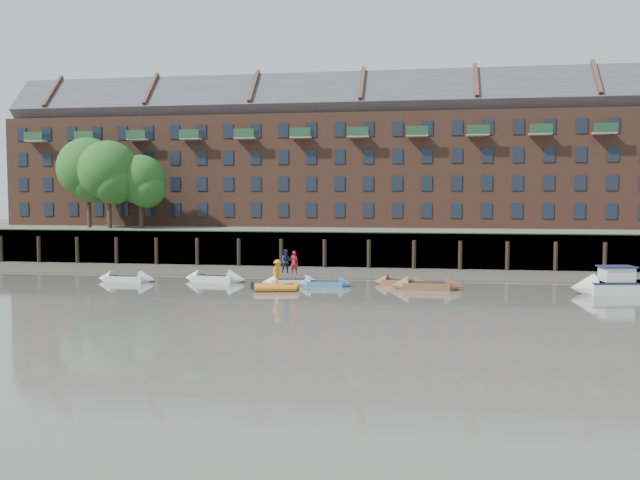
% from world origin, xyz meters
% --- Properties ---
extents(ground, '(220.00, 220.00, 0.00)m').
position_xyz_m(ground, '(0.00, 0.00, 0.00)').
color(ground, '#625D55').
rests_on(ground, ground).
extents(foreshore, '(110.00, 8.00, 0.50)m').
position_xyz_m(foreshore, '(0.00, 18.00, 0.00)').
color(foreshore, '#3D382F').
rests_on(foreshore, ground).
extents(mud_band, '(110.00, 1.60, 0.10)m').
position_xyz_m(mud_band, '(0.00, 14.60, 0.00)').
color(mud_band, '#4C4336').
rests_on(mud_band, ground).
extents(river_wall, '(110.00, 1.23, 3.30)m').
position_xyz_m(river_wall, '(-0.00, 22.38, 1.59)').
color(river_wall, '#2D2A26').
rests_on(river_wall, ground).
extents(bank_terrace, '(110.00, 28.00, 3.20)m').
position_xyz_m(bank_terrace, '(0.00, 36.00, 1.60)').
color(bank_terrace, '#5E594D').
rests_on(bank_terrace, ground).
extents(apartment_terrace, '(80.60, 15.56, 20.98)m').
position_xyz_m(apartment_terrace, '(-0.00, 36.99, 12.82)').
color(apartment_terrace, brown).
rests_on(apartment_terrace, bank_terrace).
extents(tree_cluster, '(11.76, 7.74, 9.40)m').
position_xyz_m(tree_cluster, '(-25.62, 27.35, 9.00)').
color(tree_cluster, '#3A281C').
rests_on(tree_cluster, bank_terrace).
extents(rowboat_0, '(4.55, 1.33, 1.32)m').
position_xyz_m(rowboat_0, '(-15.44, 9.81, 0.23)').
color(rowboat_0, silver).
rests_on(rowboat_0, ground).
extents(rowboat_2, '(5.04, 1.95, 1.42)m').
position_xyz_m(rowboat_2, '(-8.81, 10.90, 0.25)').
color(rowboat_2, silver).
rests_on(rowboat_2, ground).
extents(rowboat_3, '(4.35, 1.95, 1.22)m').
position_xyz_m(rowboat_3, '(-2.70, 10.01, 0.22)').
color(rowboat_3, silver).
rests_on(rowboat_3, ground).
extents(rowboat_4, '(4.10, 1.66, 1.16)m').
position_xyz_m(rowboat_4, '(-0.13, 9.56, 0.21)').
color(rowboat_4, teal).
rests_on(rowboat_4, ground).
extents(rowboat_5, '(4.34, 2.02, 1.21)m').
position_xyz_m(rowboat_5, '(5.33, 10.99, 0.22)').
color(rowboat_5, brown).
rests_on(rowboat_5, ground).
extents(rowboat_6, '(5.01, 1.49, 1.45)m').
position_xyz_m(rowboat_6, '(7.14, 9.14, 0.26)').
color(rowboat_6, brown).
rests_on(rowboat_6, ground).
extents(rib_tender, '(3.23, 2.06, 0.54)m').
position_xyz_m(rib_tender, '(-3.01, 6.92, 0.24)').
color(rib_tender, orange).
rests_on(rib_tender, ground).
extents(motor_launch, '(6.03, 2.95, 2.38)m').
position_xyz_m(motor_launch, '(19.10, 9.01, 0.61)').
color(motor_launch, silver).
rests_on(motor_launch, ground).
extents(person_rower_a, '(0.63, 0.42, 1.70)m').
position_xyz_m(person_rower_a, '(-2.47, 10.09, 1.67)').
color(person_rower_a, maroon).
rests_on(person_rower_a, rowboat_3).
extents(person_rower_b, '(1.00, 0.86, 1.79)m').
position_xyz_m(person_rower_b, '(-3.07, 10.17, 1.71)').
color(person_rower_b, '#19233F').
rests_on(person_rower_b, rowboat_3).
extents(person_rib_crew, '(0.97, 1.22, 1.65)m').
position_xyz_m(person_rib_crew, '(-3.01, 6.95, 1.33)').
color(person_rib_crew, orange).
rests_on(person_rib_crew, rib_tender).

